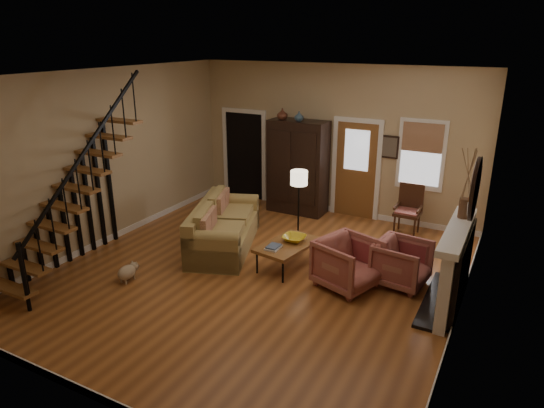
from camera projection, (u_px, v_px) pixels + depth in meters
The scene contains 15 objects.
room at pixel (281, 162), 9.44m from camera, with size 7.00×7.33×3.30m.
staircase at pixel (68, 181), 7.91m from camera, with size 0.94×2.80×3.20m, color brown, non-canonical shape.
fireplace at pixel (458, 261), 7.08m from camera, with size 0.33×1.95×2.30m.
armoire at pixel (298, 167), 10.88m from camera, with size 1.30×0.60×2.10m, color black, non-canonical shape.
vase_a at pixel (282, 114), 10.56m from camera, with size 0.24×0.24×0.25m, color #4C2619.
vase_b at pixel (299, 116), 10.39m from camera, with size 0.20×0.20×0.21m, color #334C60.
sofa at pixel (224, 226), 9.18m from camera, with size 0.99×2.28×0.85m, color olive, non-canonical shape.
coffee_table at pixel (288, 255), 8.44m from camera, with size 0.68×1.17×0.45m, color brown, non-canonical shape.
bowl at pixel (294, 238), 8.46m from camera, with size 0.40×0.40×0.10m, color gold.
books at pixel (274, 247), 8.16m from camera, with size 0.21×0.29×0.05m, color beige, non-canonical shape.
armchair_left at pixel (348, 264), 7.73m from camera, with size 0.87×0.90×0.82m, color maroon.
armchair_right at pixel (402, 263), 7.81m from camera, with size 0.80×0.82×0.75m, color maroon.
floor_lamp at pixel (298, 207), 9.36m from camera, with size 0.33×0.33×1.44m, color black, non-canonical shape.
side_chair at pixel (408, 211), 9.76m from camera, with size 0.54×0.54×1.02m, color #3E2313, non-canonical shape.
dog at pixel (127, 273), 7.97m from camera, with size 0.23×0.40×0.29m, color tan, non-canonical shape.
Camera 1 is at (3.73, -6.44, 3.86)m, focal length 32.00 mm.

